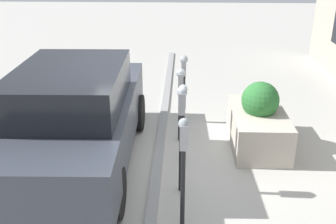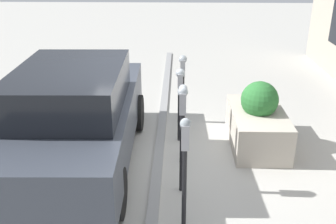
{
  "view_description": "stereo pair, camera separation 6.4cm",
  "coord_description": "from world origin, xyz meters",
  "px_view_note": "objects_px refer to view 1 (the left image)",
  "views": [
    {
      "loc": [
        -5.64,
        -0.31,
        3.27
      ],
      "look_at": [
        0.0,
        -0.08,
        0.89
      ],
      "focal_mm": 42.0,
      "sensor_mm": 36.0,
      "label": 1
    },
    {
      "loc": [
        -5.64,
        -0.25,
        3.27
      ],
      "look_at": [
        0.0,
        -0.08,
        0.89
      ],
      "focal_mm": 42.0,
      "sensor_mm": 36.0,
      "label": 2
    }
  ],
  "objects_px": {
    "parking_meter_fourth": "(181,93)",
    "parking_meter_middle": "(183,106)",
    "parking_meter_second": "(182,122)",
    "planter_box": "(258,123)",
    "parking_meter_farthest": "(184,77)",
    "parked_car_front": "(76,116)",
    "parking_meter_nearest": "(183,153)"
  },
  "relations": [
    {
      "from": "planter_box",
      "to": "parking_meter_second",
      "type": "bearing_deg",
      "value": 137.8
    },
    {
      "from": "parking_meter_farthest",
      "to": "planter_box",
      "type": "xyz_separation_m",
      "value": [
        -0.96,
        -1.31,
        -0.5
      ]
    },
    {
      "from": "parking_meter_second",
      "to": "planter_box",
      "type": "height_order",
      "value": "parking_meter_second"
    },
    {
      "from": "parking_meter_fourth",
      "to": "parking_meter_farthest",
      "type": "height_order",
      "value": "parking_meter_farthest"
    },
    {
      "from": "parking_meter_fourth",
      "to": "parking_meter_nearest",
      "type": "bearing_deg",
      "value": -178.68
    },
    {
      "from": "parking_meter_second",
      "to": "parking_meter_farthest",
      "type": "height_order",
      "value": "parking_meter_second"
    },
    {
      "from": "parking_meter_second",
      "to": "parking_meter_fourth",
      "type": "relative_size",
      "value": 1.17
    },
    {
      "from": "parking_meter_farthest",
      "to": "planter_box",
      "type": "distance_m",
      "value": 1.7
    },
    {
      "from": "parking_meter_second",
      "to": "planter_box",
      "type": "relative_size",
      "value": 0.95
    },
    {
      "from": "parking_meter_farthest",
      "to": "parking_meter_second",
      "type": "bearing_deg",
      "value": 179.59
    },
    {
      "from": "parking_meter_nearest",
      "to": "parking_meter_fourth",
      "type": "relative_size",
      "value": 1.1
    },
    {
      "from": "parking_meter_fourth",
      "to": "planter_box",
      "type": "xyz_separation_m",
      "value": [
        -0.14,
        -1.36,
        -0.47
      ]
    },
    {
      "from": "parking_meter_nearest",
      "to": "parking_meter_farthest",
      "type": "bearing_deg",
      "value": 0.16
    },
    {
      "from": "parking_meter_nearest",
      "to": "planter_box",
      "type": "xyz_separation_m",
      "value": [
        2.27,
        -1.3,
        -0.61
      ]
    },
    {
      "from": "parking_meter_fourth",
      "to": "planter_box",
      "type": "height_order",
      "value": "parking_meter_fourth"
    },
    {
      "from": "parking_meter_middle",
      "to": "parking_meter_farthest",
      "type": "bearing_deg",
      "value": -0.18
    },
    {
      "from": "parking_meter_middle",
      "to": "parking_meter_fourth",
      "type": "distance_m",
      "value": 0.75
    },
    {
      "from": "parking_meter_farthest",
      "to": "planter_box",
      "type": "relative_size",
      "value": 0.82
    },
    {
      "from": "parking_meter_middle",
      "to": "planter_box",
      "type": "xyz_separation_m",
      "value": [
        0.61,
        -1.32,
        -0.54
      ]
    },
    {
      "from": "parking_meter_second",
      "to": "parked_car_front",
      "type": "distance_m",
      "value": 1.78
    },
    {
      "from": "parking_meter_second",
      "to": "planter_box",
      "type": "xyz_separation_m",
      "value": [
        1.47,
        -1.33,
        -0.64
      ]
    },
    {
      "from": "parking_meter_second",
      "to": "parked_car_front",
      "type": "height_order",
      "value": "parked_car_front"
    },
    {
      "from": "parking_meter_second",
      "to": "parking_meter_fourth",
      "type": "distance_m",
      "value": 1.62
    },
    {
      "from": "parking_meter_farthest",
      "to": "planter_box",
      "type": "bearing_deg",
      "value": -126.29
    },
    {
      "from": "parking_meter_middle",
      "to": "parking_meter_farthest",
      "type": "distance_m",
      "value": 1.57
    },
    {
      "from": "parking_meter_second",
      "to": "parked_car_front",
      "type": "relative_size",
      "value": 0.37
    },
    {
      "from": "parking_meter_second",
      "to": "parking_meter_farthest",
      "type": "xyz_separation_m",
      "value": [
        2.43,
        -0.02,
        -0.14
      ]
    },
    {
      "from": "parking_meter_nearest",
      "to": "parking_meter_farthest",
      "type": "xyz_separation_m",
      "value": [
        3.23,
        0.01,
        -0.12
      ]
    },
    {
      "from": "parking_meter_second",
      "to": "parked_car_front",
      "type": "bearing_deg",
      "value": 67.81
    },
    {
      "from": "parking_meter_fourth",
      "to": "parked_car_front",
      "type": "bearing_deg",
      "value": 120.24
    },
    {
      "from": "parking_meter_fourth",
      "to": "parking_meter_middle",
      "type": "bearing_deg",
      "value": -176.8
    },
    {
      "from": "parking_meter_second",
      "to": "parking_meter_middle",
      "type": "xyz_separation_m",
      "value": [
        0.86,
        -0.01,
        -0.11
      ]
    }
  ]
}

